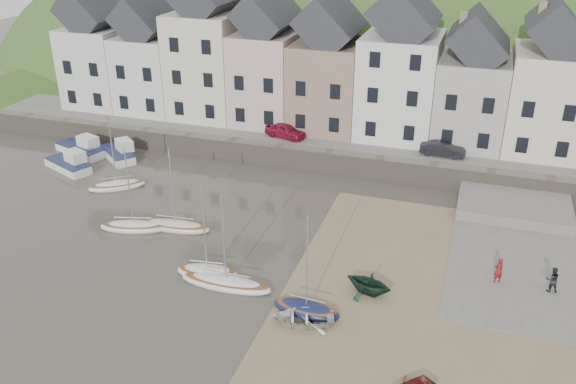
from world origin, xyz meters
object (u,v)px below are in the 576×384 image
(car_left, at_px, (285,131))
(rowboat_green, at_px, (369,283))
(rowboat_white, at_px, (303,317))
(person_dark, at_px, (552,279))
(sailboat_0, at_px, (117,185))
(car_right, at_px, (443,149))
(person_red, at_px, (498,270))

(car_left, bearing_deg, rowboat_green, -134.16)
(rowboat_white, height_order, rowboat_green, rowboat_green)
(car_left, bearing_deg, person_dark, -111.16)
(sailboat_0, bearing_deg, car_left, 46.88)
(rowboat_green, bearing_deg, car_right, -172.42)
(rowboat_white, relative_size, person_red, 2.09)
(rowboat_white, relative_size, person_dark, 2.16)
(sailboat_0, distance_m, car_right, 26.89)
(person_dark, relative_size, car_right, 0.43)
(person_red, height_order, person_dark, person_red)
(rowboat_white, bearing_deg, sailboat_0, -138.66)
(rowboat_white, distance_m, person_red, 12.36)
(sailboat_0, xyz_separation_m, car_right, (24.37, 11.21, 1.95))
(rowboat_green, relative_size, car_right, 0.75)
(car_right, bearing_deg, rowboat_green, 176.42)
(rowboat_white, relative_size, car_left, 0.91)
(sailboat_0, relative_size, person_red, 3.82)
(person_dark, bearing_deg, sailboat_0, -20.47)
(rowboat_green, xyz_separation_m, person_dark, (10.13, 3.47, 0.13))
(person_red, height_order, car_left, car_left)
(rowboat_green, distance_m, car_left, 22.47)
(person_dark, height_order, car_left, car_left)
(person_red, bearing_deg, rowboat_white, 3.43)
(person_red, relative_size, car_right, 0.45)
(person_red, relative_size, car_left, 0.44)
(sailboat_0, xyz_separation_m, person_red, (29.18, -4.55, 0.68))
(person_red, bearing_deg, rowboat_green, -6.79)
(person_red, xyz_separation_m, car_left, (-18.68, 15.75, 1.30))
(sailboat_0, height_order, person_red, sailboat_0)
(rowboat_green, bearing_deg, person_dark, 123.37)
(person_dark, relative_size, car_left, 0.42)
(rowboat_green, bearing_deg, car_left, -134.53)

